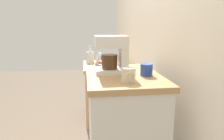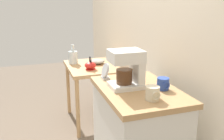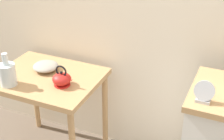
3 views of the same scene
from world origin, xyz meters
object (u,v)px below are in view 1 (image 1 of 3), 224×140
(mug_blue, at_px, (147,70))
(mug_small_cream, at_px, (129,75))
(bowl_stoneware, at_px, (111,61))
(glass_carafe_vase, at_px, (90,57))
(teakettle, at_px, (102,63))
(table_clock, at_px, (98,60))
(coffee_maker, at_px, (114,53))

(mug_blue, relative_size, mug_small_cream, 0.97)
(mug_blue, bearing_deg, bowl_stoneware, -178.13)
(bowl_stoneware, xyz_separation_m, glass_carafe_vase, (-0.12, -0.28, 0.05))
(teakettle, bearing_deg, mug_small_cream, 1.45)
(mug_small_cream, xyz_separation_m, table_clock, (-0.48, -0.15, 0.01))
(glass_carafe_vase, xyz_separation_m, table_clock, (1.31, 0.03, 0.16))
(teakettle, distance_m, table_clock, 0.99)
(coffee_maker, height_order, mug_blue, coffee_maker)
(bowl_stoneware, relative_size, coffee_maker, 0.73)
(mug_small_cream, bearing_deg, glass_carafe_vase, -174.35)
(mug_blue, bearing_deg, teakettle, -171.75)
(teakettle, xyz_separation_m, mug_small_cream, (1.44, 0.04, 0.19))
(glass_carafe_vase, xyz_separation_m, coffee_maker, (1.53, 0.13, 0.25))
(mug_small_cream, bearing_deg, bowl_stoneware, 176.50)
(glass_carafe_vase, bearing_deg, coffee_maker, 4.75)
(glass_carafe_vase, bearing_deg, teakettle, 22.15)
(table_clock, bearing_deg, mug_blue, 41.67)
(glass_carafe_vase, distance_m, mug_blue, 1.68)
(bowl_stoneware, distance_m, teakettle, 0.27)
(table_clock, bearing_deg, coffee_maker, 24.16)
(glass_carafe_vase, height_order, mug_small_cream, mug_small_cream)
(teakettle, height_order, mug_blue, mug_blue)
(teakettle, bearing_deg, bowl_stoneware, 148.47)
(glass_carafe_vase, relative_size, mug_small_cream, 2.63)
(bowl_stoneware, bearing_deg, table_clock, -11.96)
(glass_carafe_vase, bearing_deg, mug_small_cream, 5.65)
(mug_blue, xyz_separation_m, mug_small_cream, (0.14, -0.15, 0.00))
(bowl_stoneware, bearing_deg, coffee_maker, -6.16)
(glass_carafe_vase, relative_size, mug_blue, 2.70)
(teakettle, height_order, table_clock, table_clock)
(coffee_maker, relative_size, mug_small_cream, 2.87)
(bowl_stoneware, height_order, coffee_maker, coffee_maker)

